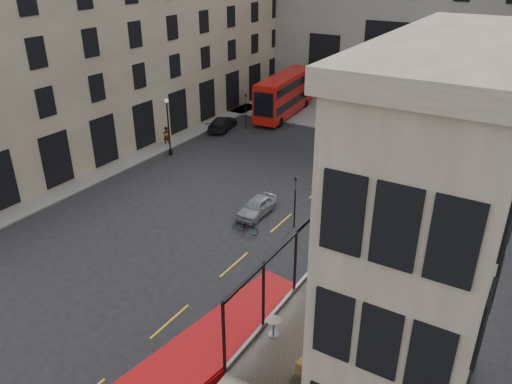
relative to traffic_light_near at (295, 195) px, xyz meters
The scene contains 30 objects.
ground 12.28m from the traffic_light_near, 85.24° to the right, with size 140.00×140.00×0.00m, color black.
host_building_main 17.11m from the traffic_light_near, 47.61° to the right, with size 7.26×11.40×15.10m.
host_frontage 14.15m from the traffic_light_near, 57.99° to the right, with size 3.00×11.00×4.50m, color #C7B695.
cafe_floor 14.31m from the traffic_light_near, 57.99° to the right, with size 3.00×10.00×0.10m, color slate.
building_left 28.61m from the traffic_light_near, 162.87° to the left, with size 14.60×50.60×22.00m.
gateway 36.87m from the traffic_light_near, 96.34° to the left, with size 35.00×10.60×18.00m.
pavement_far 26.58m from the traffic_light_near, 100.89° to the left, with size 40.00×12.00×0.12m, color slate.
pavement_left 21.13m from the traffic_light_near, behind, with size 8.00×48.00×0.12m, color slate.
traffic_light_near is the anchor object (origin of this frame).
traffic_light_far 21.26m from the traffic_light_near, 131.19° to the left, with size 0.16×0.20×3.80m.
street_lamp_a 17.09m from the traffic_light_near, 159.44° to the left, with size 0.36×0.36×5.33m.
street_lamp_b 22.56m from the traffic_light_near, 102.80° to the left, with size 0.36×0.36×5.33m.
bus_far 25.80m from the traffic_light_near, 119.73° to the left, with size 3.83×11.86×4.65m.
car_a 3.57m from the traffic_light_near, behind, with size 1.55×3.85×1.31m, color gray.
car_b 15.58m from the traffic_light_near, 88.67° to the left, with size 1.38×3.97×1.31m, color #9F1C09.
car_c 21.66m from the traffic_light_near, 137.82° to the left, with size 1.93×4.74×1.37m, color black.
bicycle 3.82m from the traffic_light_near, 134.33° to the right, with size 0.57×1.63×0.85m, color gray.
cyclist 6.79m from the traffic_light_near, 96.02° to the left, with size 0.69×0.45×1.89m, color #EDF319.
pedestrian_a 27.22m from the traffic_light_near, 118.30° to the left, with size 0.78×0.61×1.60m, color gray.
pedestrian_b 25.45m from the traffic_light_near, 104.26° to the left, with size 1.00×0.58×1.55m, color gray.
pedestrian_c 22.99m from the traffic_light_near, 96.75° to the left, with size 0.95×0.40×1.63m, color gray.
pedestrian_d 25.18m from the traffic_light_near, 83.89° to the left, with size 0.82×0.54×1.69m, color gray.
pedestrian_e 19.69m from the traffic_light_near, 156.50° to the left, with size 0.68×0.45×1.87m, color gray.
cafe_table_near 16.21m from the traffic_light_near, 66.03° to the right, with size 0.56×0.56×0.70m.
cafe_table_mid 13.49m from the traffic_light_near, 58.53° to the right, with size 0.55×0.55×0.68m.
cafe_table_far 11.60m from the traffic_light_near, 54.93° to the right, with size 0.68×0.68×0.86m.
cafe_chair_a 17.92m from the traffic_light_near, 62.10° to the right, with size 0.55×0.55×0.96m.
cafe_chair_b 14.78m from the traffic_light_near, 53.94° to the right, with size 0.42×0.42×0.78m.
cafe_chair_c 14.32m from the traffic_light_near, 52.12° to the right, with size 0.42×0.42×0.80m.
cafe_chair_d 12.88m from the traffic_light_near, 49.20° to the right, with size 0.45×0.45×0.83m.
Camera 1 is at (12.23, -14.97, 17.23)m, focal length 35.00 mm.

